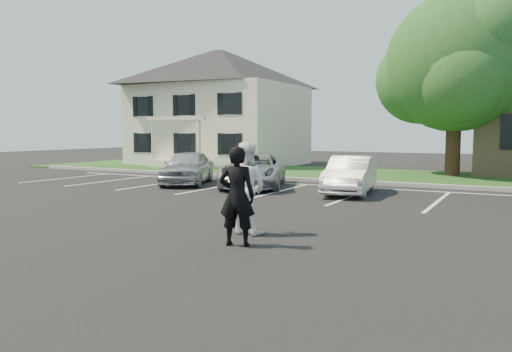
{
  "coord_description": "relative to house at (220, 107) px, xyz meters",
  "views": [
    {
      "loc": [
        5.15,
        -8.56,
        2.22
      ],
      "look_at": [
        0.0,
        1.0,
        1.25
      ],
      "focal_mm": 35.0,
      "sensor_mm": 36.0,
      "label": 1
    }
  ],
  "objects": [
    {
      "name": "man_white_shirt",
      "position": [
        12.84,
        -19.16,
        -2.83
      ],
      "size": [
        1.04,
        0.84,
        2.0
      ],
      "primitive_type": "imported",
      "rotation": [
        0.0,
        0.0,
        3.05
      ],
      "color": "white",
      "rests_on": "ground"
    },
    {
      "name": "grass_strip",
      "position": [
        13.0,
        -3.97,
        -3.79
      ],
      "size": [
        44.0,
        8.0,
        0.08
      ],
      "primitive_type": "cube",
      "color": "#1F4617",
      "rests_on": "ground"
    },
    {
      "name": "house",
      "position": [
        0.0,
        0.0,
        0.0
      ],
      "size": [
        10.3,
        9.22,
        7.6
      ],
      "color": "beige",
      "rests_on": "ground"
    },
    {
      "name": "car_silver_west",
      "position": [
        5.62,
        -11.39,
        -3.11
      ],
      "size": [
        3.19,
        4.53,
        1.43
      ],
      "primitive_type": "imported",
      "rotation": [
        0.0,
        0.0,
        0.4
      ],
      "color": "#B5B5BA",
      "rests_on": "ground"
    },
    {
      "name": "tree",
      "position": [
        15.17,
        -2.48,
        1.52
      ],
      "size": [
        7.8,
        7.2,
        8.8
      ],
      "color": "black",
      "rests_on": "ground"
    },
    {
      "name": "ground_plane",
      "position": [
        13.0,
        -19.97,
        -3.83
      ],
      "size": [
        90.0,
        90.0,
        0.0
      ],
      "primitive_type": "plane",
      "color": "black",
      "rests_on": "ground"
    },
    {
      "name": "car_white_sedan",
      "position": [
        12.7,
        -11.29,
        -3.16
      ],
      "size": [
        2.0,
        4.22,
        1.34
      ],
      "primitive_type": "imported",
      "rotation": [
        0.0,
        0.0,
        0.15
      ],
      "color": "silver",
      "rests_on": "ground"
    },
    {
      "name": "car_silver_minivan",
      "position": [
        8.69,
        -11.18,
        -3.14
      ],
      "size": [
        3.97,
        5.47,
        1.38
      ],
      "primitive_type": "imported",
      "rotation": [
        0.0,
        0.0,
        0.38
      ],
      "color": "#9EA1A5",
      "rests_on": "ground"
    },
    {
      "name": "man_black_suit",
      "position": [
        13.28,
        -20.28,
        -2.86
      ],
      "size": [
        0.81,
        0.65,
        1.95
      ],
      "primitive_type": "imported",
      "rotation": [
        0.0,
        0.0,
        3.43
      ],
      "color": "black",
      "rests_on": "ground"
    },
    {
      "name": "curb",
      "position": [
        13.0,
        -7.97,
        -3.75
      ],
      "size": [
        40.0,
        0.3,
        0.15
      ],
      "primitive_type": "cube",
      "color": "gray",
      "rests_on": "ground"
    },
    {
      "name": "stall_lines",
      "position": [
        14.4,
        -11.02,
        -3.82
      ],
      "size": [
        34.0,
        5.36,
        0.01
      ],
      "color": "silver",
      "rests_on": "ground"
    }
  ]
}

